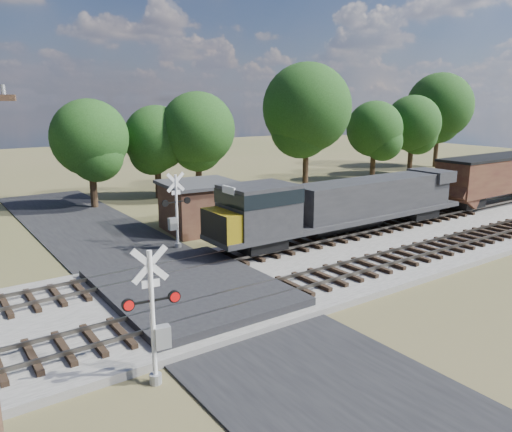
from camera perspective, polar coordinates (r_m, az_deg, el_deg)
ground at (r=22.28m, az=-7.07°, el=-9.49°), size 160.00×160.00×0.00m
ballast_bed at (r=28.32m, az=10.62°, el=-4.31°), size 140.00×10.00×0.30m
road at (r=22.27m, az=-7.07°, el=-9.39°), size 7.00×60.00×0.08m
crossing_panel at (r=22.58m, az=-7.70°, el=-8.33°), size 7.00×9.00×0.62m
track_near at (r=22.12m, az=2.62°, el=-8.41°), size 140.00×2.60×0.33m
track_far at (r=26.02m, az=-4.13°, el=-5.08°), size 140.00×2.60×0.33m
crossing_signal_near at (r=15.68m, az=-11.36°, el=-12.42°), size 1.78×0.42×4.42m
crossing_signal_far at (r=29.23m, az=-9.19°, el=-0.18°), size 1.82×0.39×4.52m
equipment_shed at (r=33.38m, az=-6.38°, el=1.17°), size 5.18×5.18×3.26m
treeline at (r=44.53m, az=-6.43°, el=10.43°), size 86.94×12.01×11.98m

